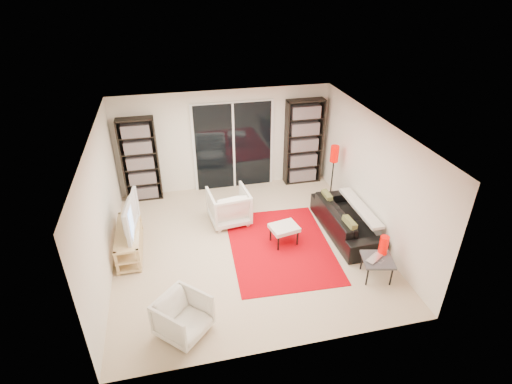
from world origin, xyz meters
TOP-DOWN VIEW (x-y plane):
  - floor at (0.00, 0.00)m, footprint 5.00×5.00m
  - wall_back at (0.00, 2.50)m, footprint 5.00×0.02m
  - wall_front at (0.00, -2.50)m, footprint 5.00×0.02m
  - wall_left at (-2.50, 0.00)m, footprint 0.02×5.00m
  - wall_right at (2.50, 0.00)m, footprint 0.02×5.00m
  - ceiling at (0.00, 0.00)m, footprint 5.00×5.00m
  - sliding_door at (0.20, 2.46)m, footprint 1.92×0.08m
  - bookshelf_left at (-1.95, 2.33)m, footprint 0.80×0.30m
  - bookshelf_right at (1.90, 2.33)m, footprint 0.90×0.30m
  - tv_stand at (-2.20, 0.29)m, footprint 0.43×1.35m
  - tv at (-2.18, 0.29)m, footprint 0.27×1.11m
  - rug at (0.62, -0.19)m, footprint 2.02×2.66m
  - sofa at (2.05, -0.02)m, footprint 0.81×2.01m
  - armchair_back at (-0.20, 0.92)m, footprint 0.88×0.90m
  - armchair_front at (-1.34, -1.88)m, footprint 0.97×0.97m
  - ottoman at (0.72, -0.09)m, footprint 0.59×0.52m
  - side_table at (2.01, -1.40)m, footprint 0.61×0.61m
  - laptop at (1.97, -1.43)m, footprint 0.41×0.37m
  - table_lamp at (2.15, -1.27)m, footprint 0.15×0.15m
  - floor_lamp at (2.25, 1.28)m, footprint 0.20×0.20m

SIDE VIEW (x-z plane):
  - floor at x=0.00m, z-range 0.00..0.00m
  - rug at x=0.62m, z-range 0.00..0.01m
  - tv_stand at x=-2.20m, z-range 0.01..0.51m
  - sofa at x=2.05m, z-range 0.00..0.59m
  - armchair_front at x=-1.34m, z-range 0.00..0.63m
  - ottoman at x=0.72m, z-range 0.14..0.54m
  - side_table at x=2.01m, z-range 0.16..0.56m
  - armchair_back at x=-0.20m, z-range 0.00..0.75m
  - laptop at x=1.97m, z-range 0.40..0.43m
  - table_lamp at x=2.15m, z-range 0.40..0.74m
  - tv at x=-2.18m, z-range 0.50..1.13m
  - bookshelf_left at x=-1.95m, z-range 0.00..1.95m
  - floor_lamp at x=2.25m, z-range 0.35..1.71m
  - sliding_door at x=0.20m, z-range -0.03..2.13m
  - bookshelf_right at x=1.90m, z-range 0.00..2.10m
  - wall_back at x=0.00m, z-range 0.00..2.40m
  - wall_front at x=0.00m, z-range 0.00..2.40m
  - wall_left at x=-2.50m, z-range 0.00..2.40m
  - wall_right at x=2.50m, z-range 0.00..2.40m
  - ceiling at x=0.00m, z-range 2.39..2.41m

